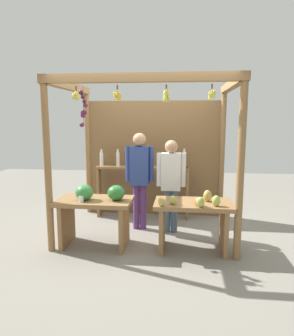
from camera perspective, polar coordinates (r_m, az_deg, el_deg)
ground_plane at (r=5.49m, az=0.22°, el=-11.32°), size 12.00×12.00×0.00m
market_stall at (r=5.59m, az=0.66°, el=4.38°), size 2.76×2.03×2.49m
fruit_counter_left at (r=4.75m, az=-9.26°, el=-7.23°), size 1.11×0.64×0.95m
fruit_counter_right at (r=4.60m, az=8.42°, el=-8.48°), size 1.11×0.64×0.89m
bottle_shelf_unit at (r=5.99m, az=-0.73°, el=-1.73°), size 1.76×0.22×1.35m
vendor_man at (r=5.33m, az=-1.36°, el=-0.72°), size 0.48×0.23×1.67m
vendor_woman at (r=5.20m, az=4.38°, el=-1.84°), size 0.48×0.21×1.56m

